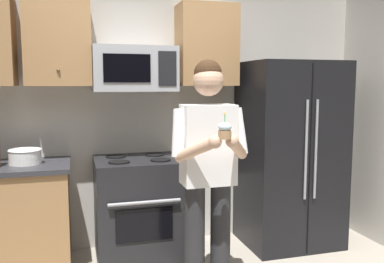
{
  "coord_description": "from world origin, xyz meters",
  "views": [
    {
      "loc": [
        -0.68,
        -2.25,
        1.59
      ],
      "look_at": [
        0.12,
        0.54,
        1.25
      ],
      "focal_mm": 38.36,
      "sensor_mm": 36.0,
      "label": 1
    }
  ],
  "objects_px": {
    "oven_range": "(138,209)",
    "person": "(208,166)",
    "microwave": "(134,69)",
    "cupcake": "(225,130)",
    "refrigerator": "(290,154)",
    "bowl_large_white": "(25,156)"
  },
  "relations": [
    {
      "from": "refrigerator",
      "to": "bowl_large_white",
      "type": "xyz_separation_m",
      "value": [
        -2.44,
        0.07,
        0.09
      ]
    },
    {
      "from": "oven_range",
      "to": "refrigerator",
      "type": "bearing_deg",
      "value": -1.5
    },
    {
      "from": "microwave",
      "to": "cupcake",
      "type": "xyz_separation_m",
      "value": [
        0.39,
        -1.28,
        -0.43
      ]
    },
    {
      "from": "microwave",
      "to": "cupcake",
      "type": "bearing_deg",
      "value": -73.0
    },
    {
      "from": "microwave",
      "to": "bowl_large_white",
      "type": "bearing_deg",
      "value": -174.5
    },
    {
      "from": "oven_range",
      "to": "person",
      "type": "xyz_separation_m",
      "value": [
        0.39,
        -0.83,
        0.53
      ]
    },
    {
      "from": "microwave",
      "to": "cupcake",
      "type": "height_order",
      "value": "microwave"
    },
    {
      "from": "oven_range",
      "to": "person",
      "type": "distance_m",
      "value": 1.06
    },
    {
      "from": "refrigerator",
      "to": "person",
      "type": "height_order",
      "value": "refrigerator"
    },
    {
      "from": "refrigerator",
      "to": "person",
      "type": "bearing_deg",
      "value": -144.36
    },
    {
      "from": "oven_range",
      "to": "cupcake",
      "type": "xyz_separation_m",
      "value": [
        0.39,
        -1.16,
        0.83
      ]
    },
    {
      "from": "oven_range",
      "to": "refrigerator",
      "type": "distance_m",
      "value": 1.56
    },
    {
      "from": "bowl_large_white",
      "to": "cupcake",
      "type": "distance_m",
      "value": 1.81
    },
    {
      "from": "person",
      "to": "cupcake",
      "type": "bearing_deg",
      "value": -90.0
    },
    {
      "from": "oven_range",
      "to": "cupcake",
      "type": "relative_size",
      "value": 5.36
    },
    {
      "from": "oven_range",
      "to": "microwave",
      "type": "distance_m",
      "value": 1.26
    },
    {
      "from": "bowl_large_white",
      "to": "microwave",
      "type": "bearing_deg",
      "value": 5.5
    },
    {
      "from": "bowl_large_white",
      "to": "oven_range",
      "type": "bearing_deg",
      "value": -1.75
    },
    {
      "from": "bowl_large_white",
      "to": "person",
      "type": "bearing_deg",
      "value": -32.91
    },
    {
      "from": "person",
      "to": "cupcake",
      "type": "distance_m",
      "value": 0.44
    },
    {
      "from": "person",
      "to": "microwave",
      "type": "bearing_deg",
      "value": 112.35
    },
    {
      "from": "refrigerator",
      "to": "bowl_large_white",
      "type": "relative_size",
      "value": 6.68
    }
  ]
}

